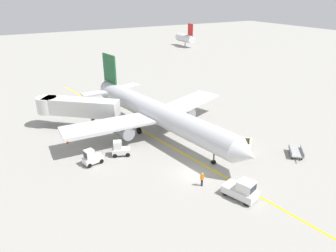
{
  "coord_description": "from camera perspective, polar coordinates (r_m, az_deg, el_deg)",
  "views": [
    {
      "loc": [
        -18.19,
        -26.24,
        20.25
      ],
      "look_at": [
        1.71,
        9.0,
        2.5
      ],
      "focal_mm": 33.19,
      "sensor_mm": 36.0,
      "label": 1
    }
  ],
  "objects": [
    {
      "name": "ground_plane",
      "position": [
        37.81,
        4.51,
        -8.78
      ],
      "size": [
        300.0,
        300.0,
        0.0
      ],
      "primitive_type": "plane",
      "color": "#9E9B93"
    },
    {
      "name": "taxi_line_yellow",
      "position": [
        42.22,
        2.68,
        -5.01
      ],
      "size": [
        13.63,
        78.93,
        0.01
      ],
      "primitive_type": "cube",
      "rotation": [
        0.0,
        0.0,
        0.17
      ],
      "color": "yellow",
      "rests_on": "ground"
    },
    {
      "name": "airliner",
      "position": [
        46.69,
        -2.23,
        2.53
      ],
      "size": [
        28.21,
        35.24,
        10.1
      ],
      "color": "silver",
      "rests_on": "ground"
    },
    {
      "name": "jet_bridge",
      "position": [
        50.79,
        -17.11,
        3.39
      ],
      "size": [
        11.4,
        10.11,
        4.85
      ],
      "color": "silver",
      "rests_on": "ground"
    },
    {
      "name": "pushback_tug",
      "position": [
        34.19,
        13.44,
        -11.35
      ],
      "size": [
        2.93,
        4.01,
        2.2
      ],
      "color": "silver",
      "rests_on": "ground"
    },
    {
      "name": "baggage_tug_near_wing",
      "position": [
        41.72,
        -8.83,
        -4.22
      ],
      "size": [
        2.71,
        2.07,
        2.1
      ],
      "color": "silver",
      "rests_on": "ground"
    },
    {
      "name": "baggage_tug_by_cargo_door",
      "position": [
        40.37,
        -13.85,
        -5.67
      ],
      "size": [
        2.61,
        1.76,
        2.1
      ],
      "color": "silver",
      "rests_on": "ground"
    },
    {
      "name": "belt_loader_forward_hold",
      "position": [
        44.15,
        14.14,
        -3.27
      ],
      "size": [
        4.48,
        4.35,
        2.59
      ],
      "color": "silver",
      "rests_on": "ground"
    },
    {
      "name": "baggage_cart_loaded",
      "position": [
        44.8,
        22.45,
        -4.48
      ],
      "size": [
        3.08,
        3.36,
        0.94
      ],
      "color": "#A5A5A8",
      "rests_on": "ground"
    },
    {
      "name": "ground_crew_marshaller",
      "position": [
        35.38,
        6.28,
        -9.62
      ],
      "size": [
        0.36,
        0.24,
        1.7
      ],
      "color": "#26262D",
      "rests_on": "ground"
    },
    {
      "name": "safety_cone_nose_left",
      "position": [
        47.04,
        -17.98,
        -2.77
      ],
      "size": [
        0.36,
        0.36,
        0.44
      ],
      "primitive_type": "cone",
      "color": "orange",
      "rests_on": "ground"
    },
    {
      "name": "safety_cone_nose_right",
      "position": [
        54.71,
        3.43,
        2.16
      ],
      "size": [
        0.36,
        0.36,
        0.44
      ],
      "primitive_type": "cone",
      "color": "orange",
      "rests_on": "ground"
    },
    {
      "name": "distant_aircraft_far_left",
      "position": [
        125.56,
        3.22,
        15.85
      ],
      "size": [
        3.0,
        10.1,
        8.8
      ],
      "color": "silver",
      "rests_on": "ground"
    }
  ]
}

